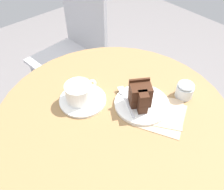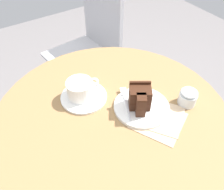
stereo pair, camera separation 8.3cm
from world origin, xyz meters
name	(u,v)px [view 2 (the right image)]	position (x,y,z in m)	size (l,w,h in m)	color
cafe_table	(112,133)	(0.00, 0.00, 0.59)	(0.82, 0.82, 0.70)	olive
saucer	(84,97)	(-0.04, 0.12, 0.70)	(0.17, 0.17, 0.01)	white
coffee_cup	(80,89)	(-0.05, 0.13, 0.74)	(0.13, 0.09, 0.07)	white
teaspoon	(100,96)	(0.01, 0.09, 0.71)	(0.03, 0.10, 0.00)	silver
cake_plate	(141,107)	(0.10, -0.04, 0.70)	(0.20, 0.20, 0.01)	white
cake_slice	(140,98)	(0.09, -0.03, 0.75)	(0.09, 0.10, 0.09)	#422619
fork	(125,99)	(0.07, 0.02, 0.71)	(0.08, 0.15, 0.00)	silver
napkin	(160,119)	(0.12, -0.11, 0.70)	(0.22, 0.21, 0.00)	tan
cafe_chair	(91,44)	(0.30, 0.71, 0.49)	(0.41, 0.41, 0.82)	#BCBCC1
sugar_pot	(188,97)	(0.25, -0.10, 0.73)	(0.06, 0.06, 0.06)	silver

